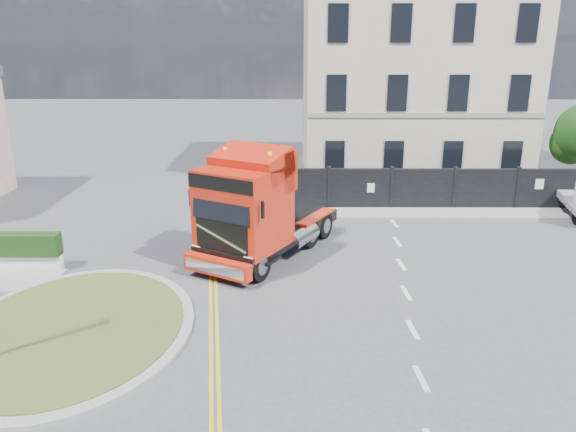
{
  "coord_description": "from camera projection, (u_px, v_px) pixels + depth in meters",
  "views": [
    {
      "loc": [
        -0.8,
        -17.04,
        7.92
      ],
      "look_at": [
        -0.91,
        2.2,
        1.8
      ],
      "focal_mm": 35.0,
      "sensor_mm": 36.0,
      "label": 1
    }
  ],
  "objects": [
    {
      "name": "truck",
      "position": [
        254.0,
        212.0,
        20.39
      ],
      "size": [
        5.64,
        7.31,
        4.16
      ],
      "rotation": [
        0.0,
        0.0,
        -0.51
      ],
      "color": "black",
      "rests_on": "ground"
    },
    {
      "name": "ground",
      "position": [
        315.0,
        288.0,
        18.63
      ],
      "size": [
        120.0,
        120.0,
        0.0
      ],
      "primitive_type": "plane",
      "color": "#424244",
      "rests_on": "ground"
    },
    {
      "name": "pavement_far",
      "position": [
        436.0,
        214.0,
        26.3
      ],
      "size": [
        20.0,
        1.6,
        0.12
      ],
      "primitive_type": "cube",
      "color": "gray",
      "rests_on": "ground"
    },
    {
      "name": "hoarding_fence",
      "position": [
        444.0,
        189.0,
        26.87
      ],
      "size": [
        18.8,
        0.25,
        2.0
      ],
      "color": "black",
      "rests_on": "ground"
    },
    {
      "name": "traffic_island",
      "position": [
        71.0,
        330.0,
        15.79
      ],
      "size": [
        6.8,
        6.8,
        0.17
      ],
      "color": "gray",
      "rests_on": "ground"
    },
    {
      "name": "georgian_building",
      "position": [
        408.0,
        77.0,
        32.57
      ],
      "size": [
        12.3,
        10.3,
        12.8
      ],
      "color": "beige",
      "rests_on": "ground"
    }
  ]
}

